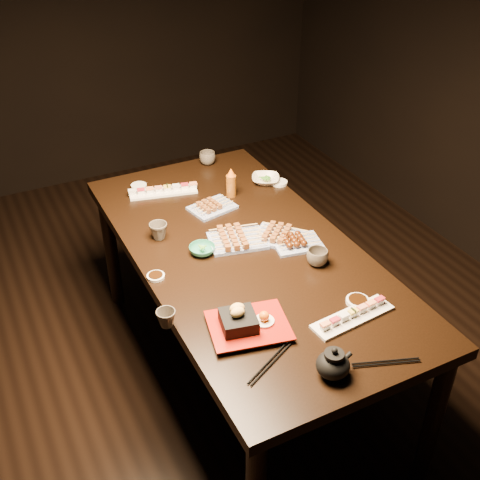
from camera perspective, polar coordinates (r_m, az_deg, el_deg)
name	(u,v)px	position (r m, az deg, el deg)	size (l,w,h in m)	color
ground	(207,405)	(2.94, -3.13, -15.38)	(5.00, 5.00, 0.00)	black
dining_table	(245,316)	(2.81, 0.46, -7.22)	(0.90, 1.80, 0.75)	black
sushi_platter_near	(353,314)	(2.25, 10.66, -6.92)	(0.33, 0.09, 0.04)	white
sushi_platter_far	(163,189)	(3.01, -7.31, 4.78)	(0.33, 0.09, 0.04)	white
yakitori_plate_center	(237,236)	(2.61, -0.24, 0.35)	(0.24, 0.18, 0.06)	#828EB6
yakitori_plate_right	(281,234)	(2.64, 3.94, 0.62)	(0.23, 0.17, 0.06)	#828EB6
yakitori_plate_left	(212,204)	(2.85, -2.66, 3.42)	(0.21, 0.15, 0.05)	#828EB6
tsukune_plate	(298,240)	(2.61, 5.49, -0.01)	(0.20, 0.15, 0.05)	#828EB6
edamame_bowl_green	(202,250)	(2.55, -3.61, -0.94)	(0.11, 0.11, 0.03)	#2A8363
edamame_bowl_cream	(266,179)	(3.09, 2.44, 5.76)	(0.14, 0.14, 0.03)	#F5E3C8
tempura_tray	(249,318)	(2.15, 0.84, -7.44)	(0.28, 0.23, 0.10)	black
teacup_near_left	(166,318)	(2.19, -7.01, -7.39)	(0.07, 0.07, 0.07)	#4B4339
teacup_mid_right	(317,257)	(2.49, 7.34, -1.64)	(0.09, 0.09, 0.07)	#4B4339
teacup_far_left	(159,231)	(2.66, -7.73, 0.85)	(0.08, 0.08, 0.07)	#4B4339
teacup_far_right	(207,158)	(3.27, -3.11, 7.77)	(0.09, 0.09, 0.07)	#4B4339
teapot	(333,362)	(2.01, 8.84, -11.37)	(0.13, 0.13, 0.11)	black
condiment_bottle	(231,182)	(2.94, -0.85, 5.50)	(0.05, 0.05, 0.15)	brown
sauce_dish_west	(156,276)	(2.44, -7.99, -3.44)	(0.07, 0.07, 0.01)	white
sauce_dish_east	(279,183)	(3.08, 3.74, 5.45)	(0.08, 0.08, 0.01)	white
sauce_dish_se	(358,301)	(2.33, 11.08, -5.71)	(0.09, 0.09, 0.02)	white
sauce_dish_nw	(139,186)	(3.09, -9.58, 5.08)	(0.08, 0.08, 0.01)	white
chopsticks_near	(270,363)	(2.06, 2.86, -11.56)	(0.24, 0.02, 0.01)	black
chopsticks_se	(386,363)	(2.12, 13.66, -11.23)	(0.23, 0.02, 0.01)	black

